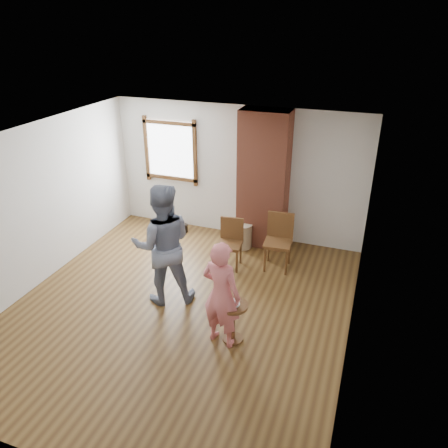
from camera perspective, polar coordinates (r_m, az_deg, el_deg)
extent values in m
plane|color=brown|center=(6.87, -5.81, -10.89)|extent=(5.50, 5.50, 0.00)
cube|color=silver|center=(8.53, 1.71, 6.74)|extent=(5.00, 0.04, 2.60)
cube|color=silver|center=(7.55, -23.71, 1.85)|extent=(0.04, 5.50, 2.60)
cube|color=silver|center=(5.65, 17.23, -5.08)|extent=(0.04, 5.50, 2.60)
cube|color=white|center=(5.71, -6.99, 10.50)|extent=(5.00, 5.50, 0.04)
cube|color=#553518|center=(8.92, -7.03, 9.44)|extent=(1.14, 0.06, 1.34)
cube|color=white|center=(8.94, -6.97, 9.47)|extent=(1.00, 0.02, 1.20)
cube|color=#A4523A|center=(8.15, 5.18, 5.70)|extent=(0.90, 0.50, 2.60)
cylinder|color=tan|center=(8.39, 2.39, -1.48)|extent=(0.40, 0.40, 0.48)
cylinder|color=black|center=(9.06, -5.26, -0.54)|extent=(0.21, 0.21, 0.16)
cube|color=brown|center=(7.63, 0.73, -2.73)|extent=(0.45, 0.45, 0.05)
cylinder|color=brown|center=(7.64, -0.78, -4.62)|extent=(0.04, 0.04, 0.44)
cylinder|color=brown|center=(7.57, 1.67, -4.92)|extent=(0.04, 0.04, 0.44)
cylinder|color=brown|center=(7.92, -0.18, -3.43)|extent=(0.04, 0.04, 0.44)
cylinder|color=brown|center=(7.85, 2.18, -3.71)|extent=(0.04, 0.04, 0.44)
cube|color=brown|center=(7.69, 1.05, -0.64)|extent=(0.41, 0.08, 0.44)
cube|color=brown|center=(7.63, 7.06, -2.49)|extent=(0.50, 0.50, 0.05)
cylinder|color=brown|center=(7.62, 5.35, -4.60)|extent=(0.04, 0.04, 0.49)
cylinder|color=brown|center=(7.57, 8.13, -4.96)|extent=(0.04, 0.04, 0.49)
cylinder|color=brown|center=(7.94, 5.84, -3.28)|extent=(0.04, 0.04, 0.49)
cylinder|color=brown|center=(7.90, 8.51, -3.61)|extent=(0.04, 0.04, 0.49)
cube|color=brown|center=(7.71, 7.40, -0.16)|extent=(0.46, 0.08, 0.49)
cylinder|color=brown|center=(5.92, 1.21, -10.59)|extent=(0.40, 0.40, 0.04)
cylinder|color=brown|center=(6.09, 1.19, -12.78)|extent=(0.06, 0.06, 0.54)
cylinder|color=brown|center=(6.27, 1.16, -14.75)|extent=(0.28, 0.28, 0.03)
cylinder|color=white|center=(5.90, 1.21, -10.40)|extent=(0.18, 0.18, 0.01)
cube|color=white|center=(5.88, 1.31, -10.16)|extent=(0.08, 0.07, 0.06)
imported|color=#151F3C|center=(6.61, -8.00, -2.71)|extent=(1.17, 1.08, 1.93)
imported|color=#DB6D71|center=(5.79, -0.35, -9.18)|extent=(0.63, 0.48, 1.54)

